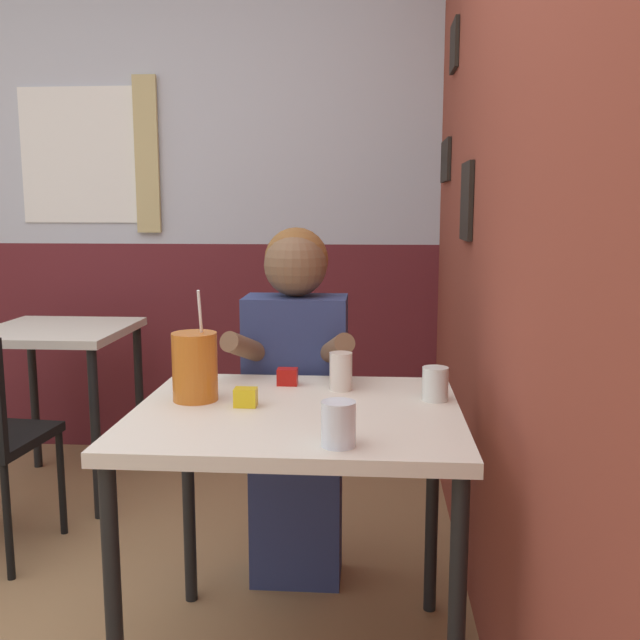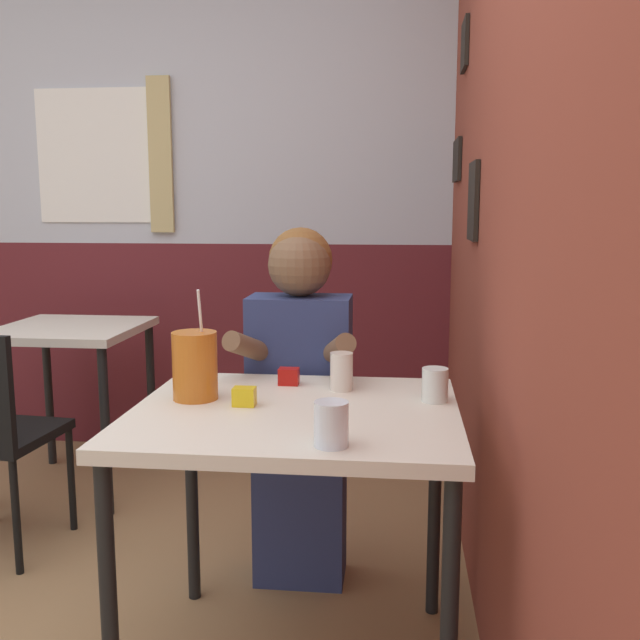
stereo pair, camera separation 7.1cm
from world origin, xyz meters
name	(u,v)px [view 1 (the left image)]	position (x,y,z in m)	size (l,w,h in m)	color
brick_wall_right	(479,189)	(1.32, 1.11, 1.35)	(0.08, 4.22, 2.70)	brown
back_wall	(186,194)	(-0.01, 2.24, 1.36)	(5.58, 0.09, 2.70)	silver
main_table	(297,438)	(0.76, 0.39, 0.68)	(0.86, 0.75, 0.76)	beige
background_table	(58,352)	(-0.44, 1.60, 0.65)	(0.61, 0.64, 0.76)	beige
person_seated	(296,398)	(0.70, 0.90, 0.65)	(0.42, 0.41, 1.22)	navy
cocktail_pitcher	(195,366)	(0.47, 0.46, 0.86)	(0.12, 0.12, 0.31)	#C6661E
glass_near_pitcher	(338,424)	(0.89, 0.10, 0.81)	(0.08, 0.08, 0.10)	silver
glass_center	(435,384)	(1.13, 0.51, 0.81)	(0.07, 0.07, 0.09)	silver
glass_far_side	(341,371)	(0.87, 0.60, 0.82)	(0.07, 0.07, 0.11)	silver
condiment_ketchup	(287,377)	(0.71, 0.65, 0.79)	(0.06, 0.04, 0.05)	#B7140F
condiment_mustard	(246,397)	(0.62, 0.40, 0.79)	(0.06, 0.04, 0.05)	yellow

